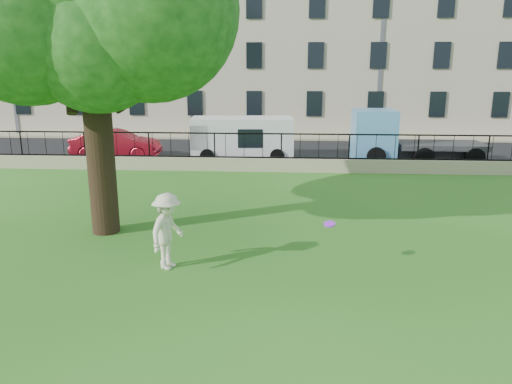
# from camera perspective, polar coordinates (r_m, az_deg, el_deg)

# --- Properties ---
(ground) EXTENTS (120.00, 120.00, 0.00)m
(ground) POSITION_cam_1_polar(r_m,az_deg,el_deg) (11.12, 1.82, -10.78)
(ground) COLOR #235F16
(ground) RESTS_ON ground
(retaining_wall) EXTENTS (50.00, 0.40, 0.60)m
(retaining_wall) POSITION_cam_1_polar(r_m,az_deg,el_deg) (22.50, 2.88, 3.12)
(retaining_wall) COLOR gray
(retaining_wall) RESTS_ON ground
(iron_railing) EXTENTS (50.00, 0.05, 1.13)m
(iron_railing) POSITION_cam_1_polar(r_m,az_deg,el_deg) (22.34, 2.91, 5.26)
(iron_railing) COLOR black
(iron_railing) RESTS_ON retaining_wall
(street) EXTENTS (60.00, 9.00, 0.01)m
(street) POSITION_cam_1_polar(r_m,az_deg,el_deg) (27.17, 3.04, 4.48)
(street) COLOR black
(street) RESTS_ON ground
(sidewalk) EXTENTS (60.00, 1.40, 0.12)m
(sidewalk) POSITION_cam_1_polar(r_m,az_deg,el_deg) (32.29, 3.17, 6.19)
(sidewalk) COLOR gray
(sidewalk) RESTS_ON ground
(building_row) EXTENTS (56.40, 10.40, 13.80)m
(building_row) POSITION_cam_1_polar(r_m,az_deg,el_deg) (37.68, 3.43, 17.83)
(building_row) COLOR #B1A18D
(building_row) RESTS_ON ground
(man) EXTENTS (1.02, 1.34, 1.84)m
(man) POSITION_cam_1_polar(r_m,az_deg,el_deg) (11.93, -10.07, -4.43)
(man) COLOR beige
(man) RESTS_ON ground
(frisbee) EXTENTS (0.34, 0.33, 0.12)m
(frisbee) POSITION_cam_1_polar(r_m,az_deg,el_deg) (11.78, 8.39, -3.63)
(frisbee) COLOR #A129EB
(red_sedan) EXTENTS (4.48, 1.69, 1.46)m
(red_sedan) POSITION_cam_1_polar(r_m,az_deg,el_deg) (26.52, -15.69, 5.29)
(red_sedan) COLOR red
(red_sedan) RESTS_ON street
(white_van) EXTENTS (5.16, 2.32, 2.11)m
(white_van) POSITION_cam_1_polar(r_m,az_deg,el_deg) (25.21, -1.57, 6.12)
(white_van) COLOR white
(white_van) RESTS_ON street
(blue_truck) EXTENTS (6.08, 2.17, 2.55)m
(blue_truck) POSITION_cam_1_polar(r_m,az_deg,el_deg) (25.66, 17.79, 6.07)
(blue_truck) COLOR #5A9DD4
(blue_truck) RESTS_ON street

